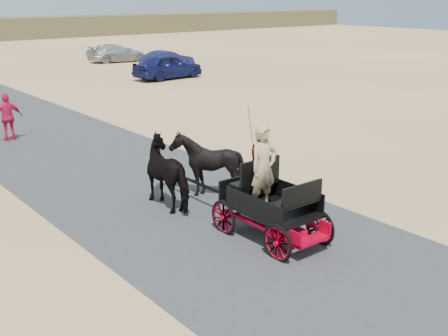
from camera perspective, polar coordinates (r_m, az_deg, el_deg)
ground at (r=10.87m, az=10.29°, el=-10.80°), size 140.00×140.00×0.00m
road at (r=10.86m, az=10.30°, el=-10.78°), size 6.00×140.00×0.01m
carriage at (r=12.17m, az=4.76°, el=-5.53°), size 1.30×2.40×0.72m
horse_left at (r=13.89m, az=-5.40°, el=-0.47°), size 0.91×2.01×1.70m
horse_right at (r=14.49m, az=-1.78°, el=0.36°), size 1.37×1.54×1.70m
driver_man at (r=11.64m, az=4.02°, el=0.03°), size 0.66×0.43×1.80m
passenger_woman at (r=12.38m, az=3.99°, el=0.55°), size 0.77×0.60×1.58m
pedestrian at (r=21.46m, az=-21.10°, el=4.83°), size 1.03×0.48×1.73m
car_a at (r=35.46m, az=-5.73°, el=10.24°), size 4.64×2.14×1.54m
car_b at (r=40.49m, az=-5.79°, el=10.91°), size 3.89×1.60×1.26m
car_c at (r=45.01m, az=-10.70°, el=11.35°), size 4.60×2.47×1.27m
car_d at (r=47.54m, az=-11.39°, el=11.56°), size 4.69×3.42×1.19m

